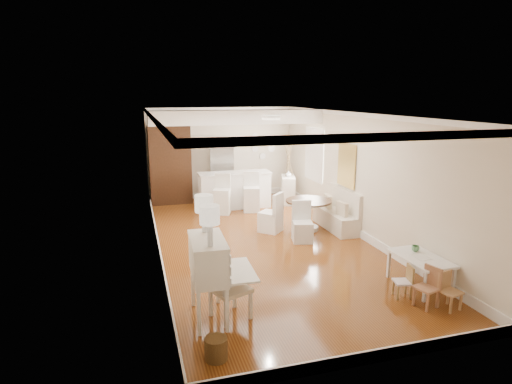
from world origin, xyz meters
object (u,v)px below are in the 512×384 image
slip_chair_far (270,212)px  fridge (233,170)px  secretary_bureau (208,279)px  kids_chair_a (427,287)px  breakfast_counter (235,190)px  gustavian_armchair (230,288)px  slip_chair_near (303,222)px  dining_table (308,215)px  sideboard (288,190)px  kids_chair_c (450,291)px  pantry_cabinet (170,165)px  wicker_basket (216,349)px  kids_table (419,272)px  bar_stool_right (251,192)px  bar_stool_left (222,194)px  kids_chair_b (403,281)px

slip_chair_far → fridge: bearing=-133.5°
secretary_bureau → kids_chair_a: size_ratio=1.91×
breakfast_counter → gustavian_armchair: bearing=-103.9°
gustavian_armchair → slip_chair_near: 3.60m
dining_table → sideboard: 2.65m
slip_chair_near → fridge: fridge is taller
kids_chair_c → slip_chair_near: size_ratio=0.65×
slip_chair_near → pantry_cabinet: pantry_cabinet is taller
kids_chair_c → slip_chair_near: (-0.99, 3.47, 0.16)m
secretary_bureau → kids_chair_c: bearing=-9.4°
wicker_basket → breakfast_counter: bearing=74.8°
kids_chair_a → pantry_cabinet: 8.30m
kids_chair_c → fridge: 7.94m
kids_chair_a → sideboard: size_ratio=0.76×
pantry_cabinet → breakfast_counter: bearing=-32.4°
kids_table → slip_chair_far: size_ratio=1.13×
wicker_basket → fridge: fridge is taller
kids_table → pantry_cabinet: pantry_cabinet is taller
kids_chair_c → dining_table: dining_table is taller
dining_table → breakfast_counter: 2.80m
kids_table → bar_stool_right: bar_stool_right is taller
bar_stool_left → slip_chair_near: bearing=-44.4°
bar_stool_left → pantry_cabinet: pantry_cabinet is taller
wicker_basket → kids_chair_a: bearing=7.2°
gustavian_armchair → kids_table: (3.30, 0.11, -0.20)m
kids_chair_b → dining_table: 3.65m
slip_chair_far → bar_stool_right: size_ratio=0.88×
secretary_bureau → pantry_cabinet: (0.10, 7.05, 0.54)m
wicker_basket → breakfast_counter: size_ratio=0.14×
dining_table → sideboard: size_ratio=1.29×
gustavian_armchair → dining_table: 4.43m
kids_chair_b → bar_stool_left: bar_stool_left is taller
dining_table → breakfast_counter: size_ratio=0.53×
pantry_cabinet → kids_chair_c: bearing=-66.1°
kids_table → kids_chair_a: size_ratio=1.68×
kids_chair_b → pantry_cabinet: size_ratio=0.24×
dining_table → sideboard: (0.45, 2.61, 0.03)m
kids_chair_b → bar_stool_left: (-1.78, 5.65, 0.27)m
wicker_basket → slip_chair_near: size_ratio=0.32×
slip_chair_near → sideboard: slip_chair_near is taller
secretary_bureau → sideboard: (3.46, 6.05, -0.21)m
kids_table → wicker_basket: bearing=-164.1°
slip_chair_near → dining_table: bearing=71.7°
kids_chair_a → kids_chair_c: kids_chair_a is taller
kids_table → breakfast_counter: size_ratio=0.53×
bar_stool_left → fridge: bearing=87.5°
breakfast_counter → bar_stool_right: bar_stool_right is taller
kids_chair_c → breakfast_counter: breakfast_counter is taller
kids_chair_b → sideboard: (0.37, 6.26, 0.13)m
wicker_basket → slip_chair_far: (2.20, 4.60, 0.33)m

